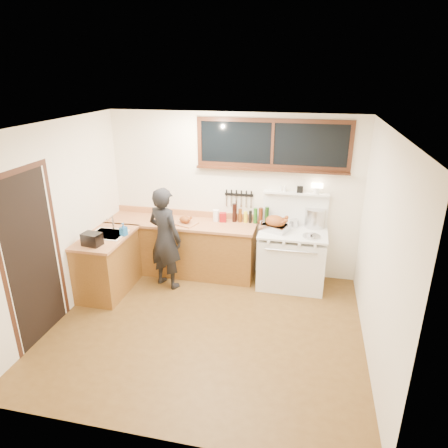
% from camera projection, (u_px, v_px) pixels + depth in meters
% --- Properties ---
extents(ground_plane, '(4.00, 3.50, 0.02)m').
position_uv_depth(ground_plane, '(207.00, 328.00, 5.27)').
color(ground_plane, '#553816').
extents(room_shell, '(4.10, 3.60, 2.65)m').
position_uv_depth(room_shell, '(204.00, 209.00, 4.67)').
color(room_shell, white).
rests_on(room_shell, ground).
extents(counter_back, '(2.44, 0.64, 1.00)m').
position_uv_depth(counter_back, '(182.00, 247.00, 6.59)').
color(counter_back, brown).
rests_on(counter_back, ground).
extents(counter_left, '(0.64, 1.09, 0.90)m').
position_uv_depth(counter_left, '(108.00, 263.00, 6.01)').
color(counter_left, brown).
rests_on(counter_left, ground).
extents(sink_unit, '(0.50, 0.45, 0.37)m').
position_uv_depth(sink_unit, '(109.00, 238.00, 5.94)').
color(sink_unit, white).
rests_on(sink_unit, counter_left).
extents(vintage_stove, '(1.02, 0.74, 1.58)m').
position_uv_depth(vintage_stove, '(292.00, 257.00, 6.18)').
color(vintage_stove, white).
rests_on(vintage_stove, ground).
extents(back_window, '(2.32, 0.13, 0.77)m').
position_uv_depth(back_window, '(272.00, 150.00, 5.97)').
color(back_window, black).
rests_on(back_window, room_shell).
extents(left_doorway, '(0.02, 1.04, 2.17)m').
position_uv_depth(left_doorway, '(33.00, 257.00, 4.77)').
color(left_doorway, black).
rests_on(left_doorway, ground).
extents(knife_strip, '(0.46, 0.03, 0.28)m').
position_uv_depth(knife_strip, '(239.00, 195.00, 6.35)').
color(knife_strip, black).
rests_on(knife_strip, room_shell).
extents(man, '(0.68, 0.57, 1.59)m').
position_uv_depth(man, '(165.00, 238.00, 6.04)').
color(man, black).
rests_on(man, ground).
extents(soap_bottle, '(0.11, 0.11, 0.19)m').
position_uv_depth(soap_bottle, '(123.00, 229.00, 5.84)').
color(soap_bottle, '#236AB2').
rests_on(soap_bottle, counter_left).
extents(toaster, '(0.28, 0.22, 0.18)m').
position_uv_depth(toaster, '(92.00, 239.00, 5.52)').
color(toaster, black).
rests_on(toaster, counter_left).
extents(cutting_board, '(0.42, 0.37, 0.13)m').
position_uv_depth(cutting_board, '(185.00, 221.00, 6.29)').
color(cutting_board, '#B77648').
rests_on(cutting_board, counter_back).
extents(roast_turkey, '(0.48, 0.43, 0.24)m').
position_uv_depth(roast_turkey, '(275.00, 224.00, 6.03)').
color(roast_turkey, silver).
rests_on(roast_turkey, vintage_stove).
extents(stockpot, '(0.42, 0.42, 0.30)m').
position_uv_depth(stockpot, '(315.00, 218.00, 6.16)').
color(stockpot, silver).
rests_on(stockpot, vintage_stove).
extents(saucepan, '(0.18, 0.28, 0.11)m').
position_uv_depth(saucepan, '(294.00, 223.00, 6.19)').
color(saucepan, silver).
rests_on(saucepan, vintage_stove).
extents(pot_lid, '(0.32, 0.32, 0.04)m').
position_uv_depth(pot_lid, '(311.00, 236.00, 5.81)').
color(pot_lid, silver).
rests_on(pot_lid, vintage_stove).
extents(coffee_tin, '(0.11, 0.09, 0.15)m').
position_uv_depth(coffee_tin, '(223.00, 217.00, 6.38)').
color(coffee_tin, maroon).
rests_on(coffee_tin, counter_back).
extents(pitcher, '(0.13, 0.13, 0.19)m').
position_uv_depth(pitcher, '(216.00, 215.00, 6.41)').
color(pitcher, white).
rests_on(pitcher, counter_back).
extents(bottle_cluster, '(0.58, 0.07, 0.30)m').
position_uv_depth(bottle_cluster, '(250.00, 215.00, 6.32)').
color(bottle_cluster, black).
rests_on(bottle_cluster, counter_back).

